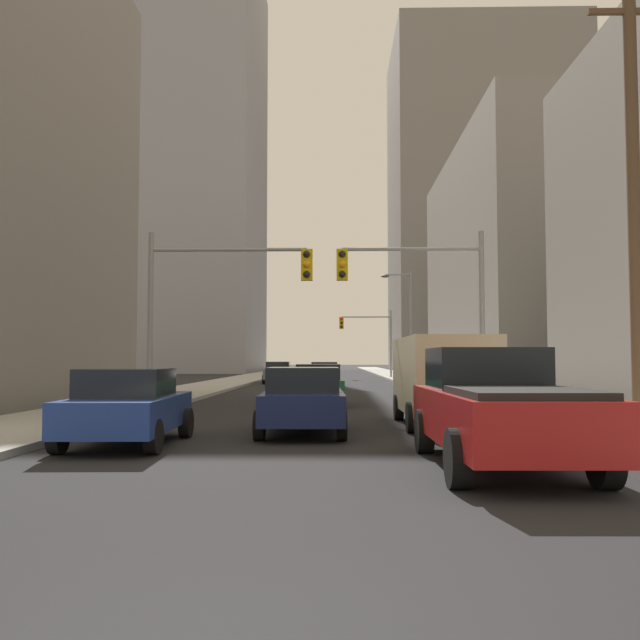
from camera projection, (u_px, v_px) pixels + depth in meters
The scene contains 17 objects.
sidewalk_left at pixel (240, 380), 53.83m from camera, with size 3.64×160.00×0.15m, color #9E9E99.
sidewalk_right at pixel (414, 380), 53.54m from camera, with size 3.64×160.00×0.15m, color #9E9E99.
pickup_truck_red at pixel (497, 408), 10.95m from camera, with size 2.20×5.43×1.90m.
cargo_van_beige at pixel (442, 376), 17.62m from camera, with size 2.16×5.24×2.26m.
sedan_blue at pixel (128, 406), 13.65m from camera, with size 1.96×4.27×1.52m.
sedan_navy at pixel (303, 400), 15.73m from camera, with size 1.95×4.24×1.52m.
sedan_green at pixel (318, 384), 25.46m from camera, with size 1.95×4.26×1.52m.
sedan_silver at pixel (324, 374), 43.26m from camera, with size 1.95×4.26×1.52m.
sedan_grey at pixel (278, 372), 47.90m from camera, with size 1.95×4.22×1.52m.
traffic_signal_near_left at pixel (223, 287), 23.18m from camera, with size 5.56×0.44×6.00m.
traffic_signal_near_right at pixel (417, 288), 23.04m from camera, with size 4.95×0.44×6.00m.
traffic_signal_far_right at pixel (368, 332), 60.35m from camera, with size 4.60×0.44×6.00m.
utility_pole_right at pixel (633, 177), 14.99m from camera, with size 2.20×0.28×10.77m.
street_lamp_right at pixel (406, 317), 45.51m from camera, with size 2.02×0.32×7.50m.
building_left_far_tower at pixel (204, 163), 92.07m from camera, with size 14.51×24.25×55.78m, color #93939E.
building_right_mid_block at pixel (606, 265), 54.02m from camera, with size 23.95×29.65×18.18m, color gray.
building_right_far_highrise at pixel (483, 206), 98.12m from camera, with size 25.41×21.32×47.11m, color gray.
Camera 1 is at (0.64, -3.86, 1.71)m, focal length 38.68 mm.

